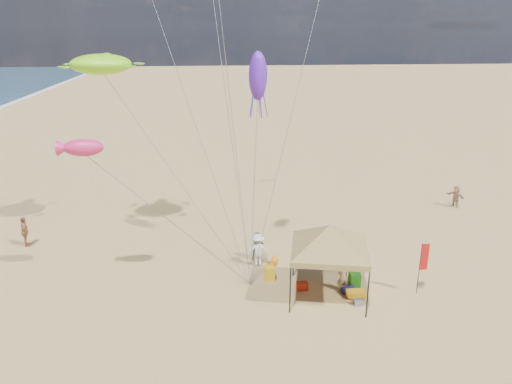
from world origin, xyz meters
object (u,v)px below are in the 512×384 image
Objects in this scene: canopy_tent at (330,228)px; chair_yellow at (270,273)px; cooler_blue at (364,262)px; person_far_c at (456,196)px; person_near_a at (343,276)px; person_near_b at (258,246)px; beach_cart at (356,293)px; chair_green at (355,280)px; person_far_a at (25,232)px; feather_flag at (423,260)px; cooler_red at (302,286)px; person_near_c at (258,250)px.

canopy_tent is 4.39m from chair_yellow.
person_far_c is (9.09, 8.05, 0.59)m from cooler_blue.
person_near_a is 5.21m from person_near_b.
person_far_c is at bearing 42.71° from canopy_tent.
person_far_c is (10.93, 10.45, 0.01)m from person_near_a.
cooler_blue is at bearing 66.50° from beach_cart.
person_far_a is (-17.70, 6.28, 0.55)m from chair_green.
feather_flag reaches higher than chair_yellow.
person_far_c is (12.86, 10.25, 0.59)m from cooler_red.
person_far_c is (11.78, 10.88, -2.71)m from canopy_tent.
chair_green is at bearing -121.64° from person_far_a.
person_far_c is at bearing 46.92° from beach_cart.
person_far_c is at bearing 41.52° from cooler_blue.
canopy_tent reaches higher than beach_cart.
canopy_tent is 4.78m from feather_flag.
person_near_a is 4.81m from person_near_c.
cooler_blue is 5.33m from chair_yellow.
canopy_tent is at bearing 6.81° from person_near_a.
canopy_tent is 17.79m from person_far_a.
chair_yellow is at bearing 165.39° from chair_green.
beach_cart is (-1.36, -3.12, 0.01)m from cooler_blue.
cooler_red is 0.60× the size of beach_cart.
person_near_b is (-4.43, 3.34, 0.45)m from chair_green.
chair_green is at bearing -74.32° from person_far_c.
person_near_b is at bearing -99.32° from person_near_c.
cooler_blue is at bearing 46.40° from canopy_tent.
canopy_tent is at bearing -155.61° from chair_green.
feather_flag is at bearing -121.47° from person_far_a.
cooler_red is at bearing -38.29° from chair_yellow.
person_near_c is (-1.90, 2.70, 0.72)m from cooler_red.
canopy_tent is at bearing 129.77° from person_near_c.
person_near_c is at bearing -130.01° from person_near_b.
canopy_tent is 5.11m from cooler_blue.
chair_green is at bearing -69.84° from person_near_b.
person_near_b is (-1.81, 3.42, 0.61)m from cooler_red.
chair_yellow is 4.38m from beach_cart.
person_far_a is at bearing 134.70° from person_near_b.
cooler_blue is at bearing 30.32° from cooler_red.
canopy_tent is 16.26m from person_far_c.
person_near_b is (-5.58, 1.21, 0.61)m from cooler_blue.
cooler_red is 0.77× the size of chair_green.
person_near_b is 16.18m from person_far_c.
feather_flag is at bearing 0.56° from beach_cart.
person_near_c is (-4.52, 2.62, 0.56)m from chair_green.
canopy_tent is 7.38× the size of beach_cart.
person_far_c is (10.24, 10.18, 0.43)m from chair_green.
feather_flag is at bearing 149.68° from person_near_a.
person_far_a is (-15.07, 6.36, 0.71)m from cooler_red.
chair_yellow is 0.39× the size of person_far_a.
person_far_a is 28.21m from person_far_c.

